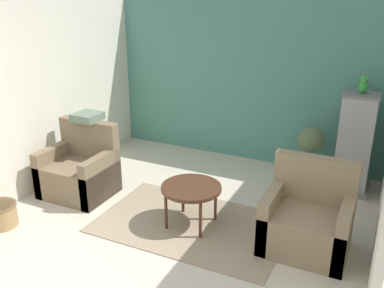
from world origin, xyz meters
TOP-DOWN VIEW (x-y plane):
  - wall_back_accent at (0.00, 3.72)m, footprint 4.33×0.06m
  - wall_left at (-2.14, 1.85)m, footprint 0.06×3.69m
  - area_rug at (0.16, 1.49)m, footprint 2.15×1.37m
  - coffee_table at (0.16, 1.49)m, footprint 0.69×0.69m
  - armchair_left at (-1.51, 1.58)m, footprint 0.87×0.72m
  - armchair_right at (1.45, 1.61)m, footprint 0.87×0.72m
  - birdcage at (1.70, 3.24)m, footprint 0.49×0.49m
  - parrot at (1.70, 3.24)m, footprint 0.11×0.19m
  - potted_plant at (1.11, 3.38)m, footprint 0.38×0.35m
  - wicker_basket at (-1.82, 0.53)m, footprint 0.39×0.39m
  - throw_pillow at (-1.51, 1.83)m, footprint 0.33×0.33m

SIDE VIEW (x-z plane):
  - area_rug at x=0.16m, z-range 0.00..0.01m
  - wicker_basket at x=-1.82m, z-range 0.01..0.28m
  - armchair_left at x=-1.51m, z-range -0.17..0.78m
  - armchair_right at x=1.45m, z-range -0.17..0.78m
  - coffee_table at x=0.16m, z-range 0.20..0.70m
  - potted_plant at x=1.11m, z-range 0.13..0.89m
  - birdcage at x=1.70m, z-range -0.01..1.33m
  - throw_pillow at x=-1.51m, z-range 0.95..1.05m
  - wall_back_accent at x=0.00m, z-range 0.00..2.45m
  - wall_left at x=-2.14m, z-range 0.00..2.45m
  - parrot at x=1.70m, z-range 1.33..1.56m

